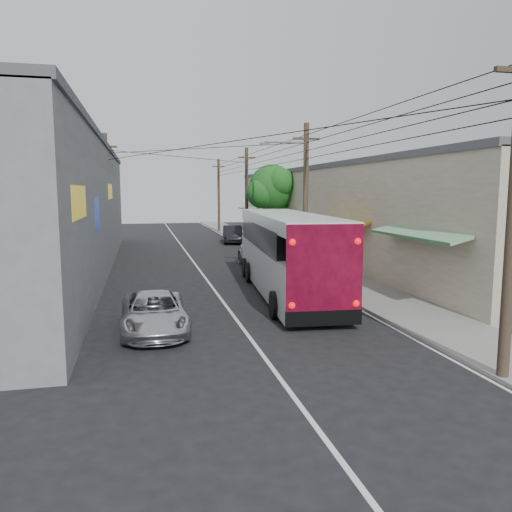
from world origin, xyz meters
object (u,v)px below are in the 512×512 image
at_px(pedestrian_near, 318,262).
at_px(parked_suv, 263,254).
at_px(parked_car_mid, 255,246).
at_px(parked_car_far, 232,234).
at_px(coach_bus, 286,252).
at_px(pedestrian_far, 316,264).
at_px(jeepney, 154,313).

bearing_deg(pedestrian_near, parked_suv, -57.47).
distance_m(parked_car_mid, parked_car_far, 8.90).
bearing_deg(parked_car_far, coach_bus, -86.44).
xyz_separation_m(coach_bus, parked_suv, (0.79, 7.52, -1.00)).
bearing_deg(coach_bus, parked_suv, 88.89).
distance_m(coach_bus, pedestrian_far, 3.77).
bearing_deg(parked_car_far, pedestrian_far, -79.98).
distance_m(coach_bus, parked_car_far, 22.24).
bearing_deg(pedestrian_far, parked_car_far, -73.77).
height_order(jeepney, pedestrian_far, pedestrian_far).
bearing_deg(parked_suv, parked_car_mid, 83.17).
bearing_deg(pedestrian_near, parked_car_mid, -70.72).
bearing_deg(parked_car_far, parked_car_mid, -82.33).
xyz_separation_m(parked_suv, parked_car_mid, (0.80, 5.74, -0.15)).
distance_m(pedestrian_near, pedestrian_far, 0.34).
xyz_separation_m(parked_suv, pedestrian_near, (1.60, -5.08, 0.15)).
bearing_deg(parked_car_mid, coach_bus, -92.01).
bearing_deg(parked_suv, coach_bus, -94.90).
height_order(parked_suv, parked_car_mid, parked_suv).
relative_size(jeepney, pedestrian_far, 3.17).
bearing_deg(parked_car_mid, parked_suv, -93.10).
relative_size(parked_suv, parked_car_mid, 1.42).
bearing_deg(parked_car_mid, parked_car_far, 94.83).
distance_m(jeepney, parked_car_far, 28.09).
bearing_deg(parked_car_far, jeepney, -97.76).
relative_size(jeepney, pedestrian_near, 2.59).
distance_m(coach_bus, pedestrian_near, 3.51).
bearing_deg(parked_car_mid, pedestrian_far, -80.82).
bearing_deg(parked_suv, pedestrian_far, -70.41).
height_order(coach_bus, pedestrian_near, coach_bus).
relative_size(coach_bus, jeepney, 2.78).
bearing_deg(jeepney, parked_car_far, 73.94).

